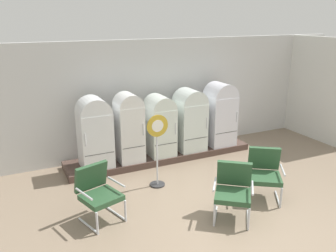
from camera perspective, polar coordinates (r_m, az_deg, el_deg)
name	(u,v)px	position (r m, az deg, el deg)	size (l,w,h in m)	color
ground	(231,219)	(6.53, 10.22, -14.65)	(12.00, 10.00, 0.05)	#85715D
back_wall	(150,96)	(8.97, -2.92, 4.83)	(11.76, 0.12, 2.89)	silver
side_wall_right	(319,90)	(10.76, 23.44, 5.41)	(0.16, 2.20, 2.89)	silver
display_plinth	(161,155)	(8.82, -1.19, -4.76)	(4.70, 0.95, 0.16)	#4C3830
refrigerator_0	(95,130)	(7.91, -11.85, -0.71)	(0.70, 0.68, 1.59)	silver
refrigerator_1	(129,125)	(8.09, -6.38, 0.11)	(0.58, 0.62, 1.61)	white
refrigerator_2	(160,124)	(8.44, -1.34, 0.39)	(0.61, 0.73, 1.47)	silver
refrigerator_3	(190,118)	(8.78, 3.56, 1.30)	(0.69, 0.71, 1.55)	silver
refrigerator_4	(220,112)	(9.20, 8.46, 2.23)	(0.70, 0.69, 1.64)	white
armchair_left	(98,191)	(6.25, -11.37, -10.29)	(0.80, 0.84, 0.98)	silver
armchair_right	(264,171)	(7.09, 15.42, -7.13)	(0.89, 0.91, 0.98)	silver
armchair_center	(233,188)	(6.31, 10.58, -9.96)	(0.90, 0.92, 0.98)	silver
sign_stand	(157,152)	(7.19, -1.75, -4.19)	(0.46, 0.32, 1.55)	#2D2D30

